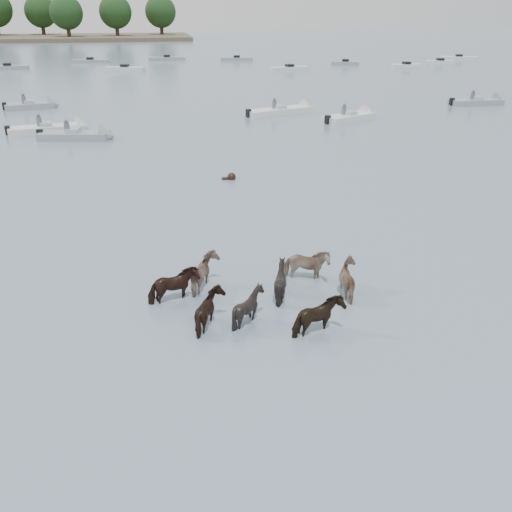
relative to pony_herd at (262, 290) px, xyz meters
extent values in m
plane|color=slate|center=(-1.06, 0.26, -0.41)|extent=(400.00, 400.00, 0.00)
imported|color=black|center=(-2.57, 0.58, 0.01)|extent=(1.66, 1.17, 1.28)
imported|color=#856B5A|center=(-1.52, 1.26, 0.01)|extent=(1.13, 1.30, 1.27)
imported|color=black|center=(0.64, 0.30, 0.01)|extent=(1.52, 1.48, 1.27)
imported|color=#7D6355|center=(1.69, 1.25, 0.02)|extent=(1.66, 1.09, 1.29)
imported|color=black|center=(-1.62, -1.04, -0.02)|extent=(1.10, 1.27, 1.22)
imported|color=black|center=(-0.57, -0.97, -0.02)|extent=(1.11, 0.98, 1.21)
imported|color=black|center=(1.16, -1.91, 0.00)|extent=(1.63, 1.22, 1.26)
imported|color=gray|center=(2.84, 0.06, -0.01)|extent=(1.40, 1.51, 1.24)
sphere|color=black|center=(0.97, 12.86, -0.29)|extent=(0.44, 0.44, 0.44)
cube|color=black|center=(0.72, 12.86, -0.39)|extent=(0.50, 0.22, 0.18)
cube|color=silver|center=(-10.17, 26.54, -0.21)|extent=(5.19, 2.50, 0.55)
cone|color=silver|center=(-7.72, 27.00, -0.21)|extent=(1.18, 1.74, 1.60)
cube|color=#99ADB7|center=(-10.17, 26.54, 0.14)|extent=(0.99, 1.25, 0.35)
cube|color=black|center=(-12.62, 26.08, -0.06)|extent=(0.41, 0.41, 0.60)
cylinder|color=#595966|center=(-10.57, 26.54, 0.34)|extent=(0.36, 0.36, 0.70)
sphere|color=#595966|center=(-10.57, 26.54, 0.79)|extent=(0.24, 0.24, 0.24)
cube|color=gray|center=(-8.00, 23.99, -0.21)|extent=(4.75, 2.40, 0.55)
cone|color=gray|center=(-5.77, 23.58, -0.21)|extent=(1.18, 1.74, 1.60)
cube|color=#99ADB7|center=(-8.00, 23.99, 0.14)|extent=(0.99, 1.25, 0.35)
cube|color=black|center=(-10.23, 24.40, -0.06)|extent=(0.41, 0.41, 0.60)
cylinder|color=#595966|center=(-8.40, 23.99, 0.34)|extent=(0.36, 0.36, 0.70)
sphere|color=#595966|center=(-8.40, 23.99, 0.79)|extent=(0.24, 0.24, 0.24)
cube|color=silver|center=(7.50, 30.58, -0.21)|extent=(6.02, 3.52, 0.55)
cone|color=silver|center=(10.23, 31.59, -0.21)|extent=(1.40, 1.81, 1.60)
cube|color=#99ADB7|center=(7.50, 30.58, 0.14)|extent=(1.14, 1.33, 0.35)
cube|color=black|center=(4.77, 29.57, -0.06)|extent=(0.45, 0.45, 0.60)
cylinder|color=#595966|center=(7.10, 30.58, 0.34)|extent=(0.36, 0.36, 0.70)
sphere|color=#595966|center=(7.10, 30.58, 0.79)|extent=(0.24, 0.24, 0.24)
cube|color=silver|center=(12.16, 26.81, -0.21)|extent=(4.74, 3.46, 0.55)
cone|color=silver|center=(14.17, 27.83, -0.21)|extent=(1.53, 1.83, 1.60)
cube|color=#99ADB7|center=(12.16, 26.81, 0.14)|extent=(1.22, 1.36, 0.35)
cube|color=black|center=(10.16, 25.80, -0.06)|extent=(0.47, 0.47, 0.60)
cylinder|color=#595966|center=(11.76, 26.81, 0.34)|extent=(0.36, 0.36, 0.70)
sphere|color=#595966|center=(11.76, 26.81, 0.79)|extent=(0.24, 0.24, 0.24)
cube|color=gray|center=(26.02, 31.94, -0.21)|extent=(4.71, 1.69, 0.55)
cone|color=gray|center=(28.36, 31.90, -0.21)|extent=(0.93, 1.62, 1.60)
cube|color=#99ADB7|center=(26.02, 31.94, 0.14)|extent=(0.82, 1.14, 0.35)
cube|color=black|center=(23.68, 31.99, -0.06)|extent=(0.36, 0.36, 0.60)
cylinder|color=#595966|center=(25.62, 31.94, 0.34)|extent=(0.36, 0.36, 0.70)
sphere|color=#595966|center=(25.62, 31.94, 0.79)|extent=(0.24, 0.24, 0.24)
cube|color=gray|center=(-13.16, 37.11, -0.21)|extent=(4.23, 2.36, 0.55)
cone|color=gray|center=(-11.20, 37.51, -0.21)|extent=(1.20, 1.75, 1.60)
cube|color=#99ADB7|center=(-13.16, 37.11, 0.14)|extent=(1.01, 1.26, 0.35)
cube|color=black|center=(-15.11, 36.72, -0.06)|extent=(0.41, 0.41, 0.60)
cylinder|color=#595966|center=(-13.56, 37.11, 0.34)|extent=(0.36, 0.36, 0.70)
sphere|color=#595966|center=(-13.56, 37.11, 0.79)|extent=(0.24, 0.24, 0.24)
cube|color=gray|center=(-22.27, 71.90, -0.19)|extent=(5.66, 2.00, 0.60)
cube|color=black|center=(-22.27, 71.90, 0.19)|extent=(1.09, 1.09, 0.50)
cube|color=gray|center=(-11.67, 79.86, -0.19)|extent=(5.80, 2.09, 0.60)
cube|color=black|center=(-11.67, 79.86, 0.19)|extent=(1.10, 1.10, 0.50)
cube|color=silver|center=(-6.00, 67.11, -0.19)|extent=(5.58, 2.88, 0.60)
cube|color=black|center=(-6.00, 67.11, 0.19)|extent=(1.23, 1.23, 0.50)
cube|color=gray|center=(0.33, 82.41, -0.19)|extent=(6.00, 1.62, 0.60)
cube|color=black|center=(0.33, 82.41, 0.19)|extent=(1.02, 1.02, 0.50)
cube|color=gray|center=(11.54, 79.39, -0.19)|extent=(5.44, 2.46, 0.60)
cube|color=black|center=(11.54, 79.39, 0.19)|extent=(1.17, 1.17, 0.50)
cube|color=silver|center=(16.40, 63.11, -0.19)|extent=(5.82, 2.62, 0.60)
cube|color=black|center=(16.40, 63.11, 0.19)|extent=(1.18, 1.18, 0.50)
cube|color=gray|center=(26.65, 69.30, -0.19)|extent=(4.39, 2.89, 0.60)
cube|color=black|center=(26.65, 69.30, 0.19)|extent=(1.29, 1.29, 0.50)
cube|color=silver|center=(33.90, 63.61, -0.19)|extent=(4.46, 1.63, 0.60)
cube|color=black|center=(33.90, 63.61, 0.19)|extent=(1.03, 1.03, 0.50)
cube|color=silver|center=(41.58, 68.23, -0.19)|extent=(4.36, 2.08, 0.60)
cube|color=black|center=(41.58, 68.23, 0.19)|extent=(1.13, 1.13, 0.50)
cube|color=silver|center=(48.29, 74.54, -0.19)|extent=(6.17, 3.30, 0.60)
cube|color=black|center=(48.29, 74.54, 0.19)|extent=(1.26, 1.26, 0.50)
cylinder|color=#382619|center=(-30.73, 158.17, 1.51)|extent=(1.00, 1.00, 3.83)
sphere|color=black|center=(-30.73, 158.17, 6.51)|extent=(8.51, 8.51, 8.51)
cylinder|color=#382619|center=(-22.31, 144.37, 1.46)|extent=(1.00, 1.00, 3.73)
sphere|color=black|center=(-22.31, 144.37, 6.32)|extent=(8.28, 8.28, 8.28)
cylinder|color=#382619|center=(-10.23, 147.82, 1.49)|extent=(1.00, 1.00, 3.79)
sphere|color=black|center=(-10.23, 147.82, 6.43)|extent=(8.42, 8.42, 8.42)
cylinder|color=#382619|center=(1.69, 152.88, 1.48)|extent=(1.00, 1.00, 3.78)
sphere|color=black|center=(1.69, 152.88, 6.41)|extent=(8.39, 8.39, 8.39)
camera|label=1|loc=(-2.80, -13.97, 7.64)|focal=38.26mm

